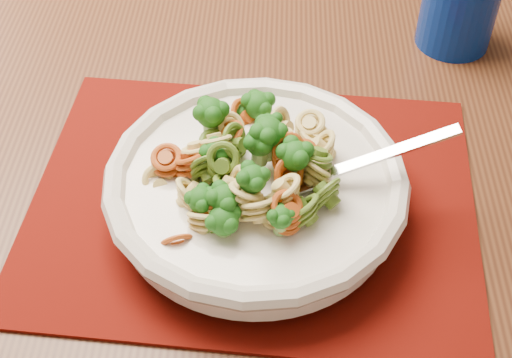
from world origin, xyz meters
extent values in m
cube|color=#432716|center=(0.00, 0.00, 0.00)|extent=(4.00, 4.00, 0.01)
cube|color=#4E2A16|center=(0.38, -0.71, 0.71)|extent=(1.52, 1.19, 0.04)
cube|color=#4F0803|center=(0.40, -0.87, 0.74)|extent=(0.48, 0.43, 0.00)
cylinder|color=silver|center=(0.40, -0.88, 0.74)|extent=(0.11, 0.11, 0.01)
cylinder|color=silver|center=(0.40, -0.88, 0.76)|extent=(0.25, 0.25, 0.03)
torus|color=silver|center=(0.40, -0.88, 0.78)|extent=(0.27, 0.27, 0.02)
cylinder|color=navy|center=(0.68, -0.69, 0.79)|extent=(0.08, 0.08, 0.10)
camera|label=1|loc=(0.30, -1.29, 1.22)|focal=50.00mm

